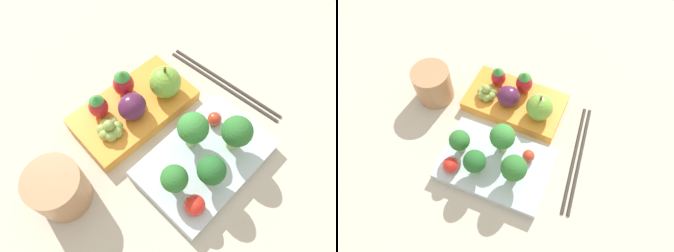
# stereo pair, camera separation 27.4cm
# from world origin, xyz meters

# --- Properties ---
(ground_plane) EXTENTS (4.00, 4.00, 0.00)m
(ground_plane) POSITION_xyz_m (0.00, 0.00, 0.00)
(ground_plane) COLOR #BCB29E
(bento_box_savoury) EXTENTS (0.20, 0.14, 0.02)m
(bento_box_savoury) POSITION_xyz_m (-0.00, 0.07, 0.01)
(bento_box_savoury) COLOR silver
(bento_box_savoury) RESTS_ON ground_plane
(bento_box_fruit) EXTENTS (0.20, 0.13, 0.02)m
(bento_box_fruit) POSITION_xyz_m (-0.00, -0.06, 0.01)
(bento_box_fruit) COLOR orange
(bento_box_fruit) RESTS_ON ground_plane
(broccoli_floret_0) EXTENTS (0.04, 0.04, 0.06)m
(broccoli_floret_0) POSITION_xyz_m (-0.04, 0.09, 0.06)
(broccoli_floret_0) COLOR #93B770
(broccoli_floret_0) RESTS_ON bento_box_savoury
(broccoli_floret_1) EXTENTS (0.04, 0.04, 0.06)m
(broccoli_floret_1) POSITION_xyz_m (0.03, 0.09, 0.06)
(broccoli_floret_1) COLOR #93B770
(broccoli_floret_1) RESTS_ON bento_box_savoury
(broccoli_floret_2) EXTENTS (0.04, 0.04, 0.06)m
(broccoli_floret_2) POSITION_xyz_m (-0.01, 0.04, 0.06)
(broccoli_floret_2) COLOR #93B770
(broccoli_floret_2) RESTS_ON bento_box_savoury
(broccoli_floret_3) EXTENTS (0.03, 0.03, 0.05)m
(broccoli_floret_3) POSITION_xyz_m (0.06, 0.06, 0.05)
(broccoli_floret_3) COLOR #93B770
(broccoli_floret_3) RESTS_ON bento_box_savoury
(cherry_tomato_0) EXTENTS (0.02, 0.02, 0.02)m
(cherry_tomato_0) POSITION_xyz_m (-0.05, 0.05, 0.03)
(cherry_tomato_0) COLOR red
(cherry_tomato_0) RESTS_ON bento_box_savoury
(cherry_tomato_1) EXTENTS (0.03, 0.03, 0.03)m
(cherry_tomato_1) POSITION_xyz_m (0.07, 0.10, 0.03)
(cherry_tomato_1) COLOR red
(cherry_tomato_1) RESTS_ON bento_box_savoury
(apple) EXTENTS (0.05, 0.05, 0.06)m
(apple) POSITION_xyz_m (-0.05, -0.04, 0.05)
(apple) COLOR #70A838
(apple) RESTS_ON bento_box_fruit
(strawberry_0) EXTENTS (0.03, 0.03, 0.04)m
(strawberry_0) POSITION_xyz_m (0.04, -0.09, 0.04)
(strawberry_0) COLOR red
(strawberry_0) RESTS_ON bento_box_fruit
(strawberry_1) EXTENTS (0.03, 0.03, 0.05)m
(strawberry_1) POSITION_xyz_m (-0.01, -0.09, 0.04)
(strawberry_1) COLOR red
(strawberry_1) RESTS_ON bento_box_fruit
(plum) EXTENTS (0.04, 0.04, 0.04)m
(plum) POSITION_xyz_m (0.01, -0.05, 0.04)
(plum) COLOR #511E42
(plum) RESTS_ON bento_box_fruit
(grape_cluster) EXTENTS (0.04, 0.04, 0.03)m
(grape_cluster) POSITION_xyz_m (0.05, -0.06, 0.03)
(grape_cluster) COLOR #8EA84C
(grape_cluster) RESTS_ON bento_box_fruit
(drinking_cup) EXTENTS (0.07, 0.07, 0.07)m
(drinking_cup) POSITION_xyz_m (0.16, -0.04, 0.03)
(drinking_cup) COLOR tan
(drinking_cup) RESTS_ON ground_plane
(chopsticks_pair) EXTENTS (0.02, 0.21, 0.01)m
(chopsticks_pair) POSITION_xyz_m (-0.13, 0.02, 0.00)
(chopsticks_pair) COLOR #332D28
(chopsticks_pair) RESTS_ON ground_plane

